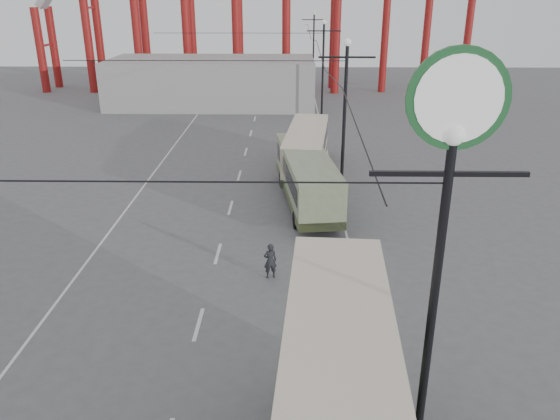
{
  "coord_description": "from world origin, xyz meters",
  "views": [
    {
      "loc": [
        2.38,
        -13.48,
        11.7
      ],
      "look_at": [
        2.02,
        8.21,
        3.0
      ],
      "focal_mm": 35.0,
      "sensor_mm": 36.0,
      "label": 1
    }
  ],
  "objects_px": {
    "pedestrian": "(270,261)",
    "single_decker_cream": "(307,148)",
    "lamp_post_near": "(446,194)",
    "double_decker_bus": "(337,420)",
    "single_decker_green": "(307,177)"
  },
  "relations": [
    {
      "from": "lamp_post_near",
      "to": "double_decker_bus",
      "type": "height_order",
      "value": "lamp_post_near"
    },
    {
      "from": "lamp_post_near",
      "to": "single_decker_cream",
      "type": "height_order",
      "value": "lamp_post_near"
    },
    {
      "from": "lamp_post_near",
      "to": "single_decker_cream",
      "type": "bearing_deg",
      "value": 94.43
    },
    {
      "from": "lamp_post_near",
      "to": "pedestrian",
      "type": "bearing_deg",
      "value": 110.47
    },
    {
      "from": "single_decker_cream",
      "to": "pedestrian",
      "type": "distance_m",
      "value": 15.24
    },
    {
      "from": "pedestrian",
      "to": "single_decker_cream",
      "type": "bearing_deg",
      "value": -113.33
    },
    {
      "from": "lamp_post_near",
      "to": "single_decker_green",
      "type": "bearing_deg",
      "value": 96.28
    },
    {
      "from": "lamp_post_near",
      "to": "single_decker_cream",
      "type": "relative_size",
      "value": 1.07
    },
    {
      "from": "single_decker_cream",
      "to": "double_decker_bus",
      "type": "bearing_deg",
      "value": -84.3
    },
    {
      "from": "lamp_post_near",
      "to": "double_decker_bus",
      "type": "xyz_separation_m",
      "value": [
        -2.12,
        -0.98,
        -4.99
      ]
    },
    {
      "from": "single_decker_cream",
      "to": "pedestrian",
      "type": "relative_size",
      "value": 6.23
    },
    {
      "from": "pedestrian",
      "to": "lamp_post_near",
      "type": "bearing_deg",
      "value": 94.69
    },
    {
      "from": "lamp_post_near",
      "to": "pedestrian",
      "type": "distance_m",
      "value": 13.44
    },
    {
      "from": "double_decker_bus",
      "to": "single_decker_cream",
      "type": "relative_size",
      "value": 0.96
    },
    {
      "from": "double_decker_bus",
      "to": "single_decker_cream",
      "type": "xyz_separation_m",
      "value": [
        0.12,
        26.78,
        -1.14
      ]
    }
  ]
}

